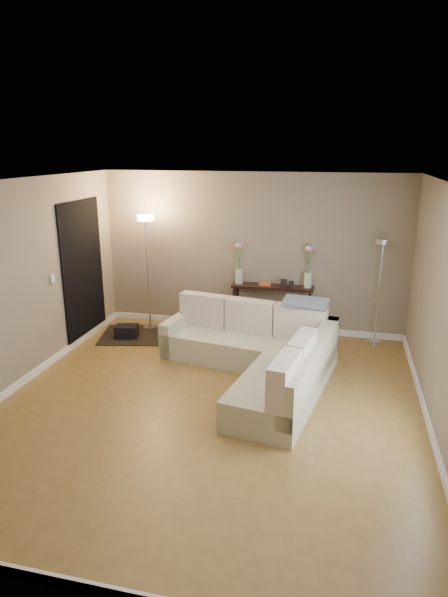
% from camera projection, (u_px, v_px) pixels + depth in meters
% --- Properties ---
extents(floor, '(5.00, 5.50, 0.01)m').
position_uv_depth(floor, '(208.00, 405.00, 5.97)').
color(floor, olive).
rests_on(floor, ground).
extents(ceiling, '(5.00, 5.50, 0.01)m').
position_uv_depth(ceiling, '(206.00, 182.00, 5.21)').
color(ceiling, white).
rests_on(ceiling, ground).
extents(wall_back, '(5.00, 0.02, 2.60)m').
position_uv_depth(wall_back, '(252.00, 253.00, 8.16)').
color(wall_back, gray).
rests_on(wall_back, ground).
extents(wall_front, '(5.00, 0.02, 2.60)m').
position_uv_depth(wall_front, '(87.00, 432.00, 3.02)').
color(wall_front, gray).
rests_on(wall_front, ground).
extents(wall_left, '(0.02, 5.50, 2.60)m').
position_uv_depth(wall_left, '(11.00, 288.00, 6.15)').
color(wall_left, gray).
rests_on(wall_left, ground).
extents(wall_right, '(0.02, 5.50, 2.60)m').
position_uv_depth(wall_right, '(447.00, 319.00, 5.03)').
color(wall_right, gray).
rests_on(wall_right, ground).
extents(baseboard_back, '(5.00, 0.03, 0.10)m').
position_uv_depth(baseboard_back, '(250.00, 325.00, 8.50)').
color(baseboard_back, white).
rests_on(baseboard_back, ground).
extents(baseboard_front, '(5.00, 0.03, 0.10)m').
position_uv_depth(baseboard_front, '(103.00, 591.00, 3.40)').
color(baseboard_front, white).
rests_on(baseboard_front, ground).
extents(baseboard_left, '(0.03, 5.50, 0.10)m').
position_uv_depth(baseboard_left, '(25.00, 380.00, 6.51)').
color(baseboard_left, white).
rests_on(baseboard_left, ground).
extents(baseboard_right, '(0.03, 5.50, 0.10)m').
position_uv_depth(baseboard_right, '(430.00, 427.00, 5.40)').
color(baseboard_right, white).
rests_on(baseboard_right, ground).
extents(doorway, '(0.02, 1.20, 2.20)m').
position_uv_depth(doorway, '(83.00, 272.00, 7.78)').
color(doorway, black).
rests_on(doorway, ground).
extents(switch_plate, '(0.02, 0.08, 0.12)m').
position_uv_depth(switch_plate, '(53.00, 279.00, 6.96)').
color(switch_plate, white).
rests_on(switch_plate, ground).
extents(sectional_sofa, '(2.54, 2.71, 0.86)m').
position_uv_depth(sectional_sofa, '(260.00, 353.00, 6.67)').
color(sectional_sofa, '#BEBB9A').
rests_on(sectional_sofa, floor).
extents(throw_blanket, '(0.65, 0.43, 0.08)m').
position_uv_depth(throw_blanket, '(306.00, 302.00, 6.86)').
color(throw_blanket, slate).
rests_on(throw_blanket, sectional_sofa).
extents(console_table, '(1.33, 0.37, 0.81)m').
position_uv_depth(console_table, '(267.00, 306.00, 8.22)').
color(console_table, black).
rests_on(console_table, floor).
extents(leaning_mirror, '(0.94, 0.06, 0.73)m').
position_uv_depth(leaning_mirror, '(275.00, 261.00, 8.15)').
color(leaning_mirror, black).
rests_on(leaning_mirror, console_table).
extents(table_decor, '(0.56, 0.12, 0.13)m').
position_uv_depth(table_decor, '(272.00, 284.00, 8.05)').
color(table_decor, '#D95326').
rests_on(table_decor, console_table).
extents(flower_vase_left, '(0.15, 0.12, 0.70)m').
position_uv_depth(flower_vase_left, '(239.00, 266.00, 8.13)').
color(flower_vase_left, silver).
rests_on(flower_vase_left, console_table).
extents(flower_vase_right, '(0.15, 0.12, 0.70)m').
position_uv_depth(flower_vase_right, '(308.00, 270.00, 7.89)').
color(flower_vase_right, silver).
rests_on(flower_vase_right, console_table).
extents(floor_lamp_lit, '(0.32, 0.32, 1.92)m').
position_uv_depth(floor_lamp_lit, '(147.00, 250.00, 8.14)').
color(floor_lamp_lit, silver).
rests_on(floor_lamp_lit, floor).
extents(floor_lamp_unlit, '(0.25, 0.25, 1.67)m').
position_uv_depth(floor_lamp_unlit, '(381.00, 271.00, 7.51)').
color(floor_lamp_unlit, silver).
rests_on(floor_lamp_unlit, floor).
extents(charcoal_rug, '(1.42, 1.18, 0.02)m').
position_uv_depth(charcoal_rug, '(141.00, 335.00, 8.19)').
color(charcoal_rug, black).
rests_on(charcoal_rug, floor).
extents(black_bag, '(0.40, 0.32, 0.23)m').
position_uv_depth(black_bag, '(127.00, 332.00, 8.07)').
color(black_bag, black).
rests_on(black_bag, charcoal_rug).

